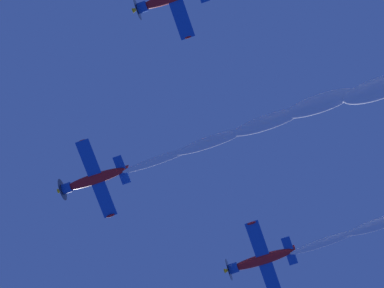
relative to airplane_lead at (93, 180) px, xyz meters
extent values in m
ellipsoid|color=red|center=(-0.04, -0.27, -0.01)|extent=(2.33, 7.28, 1.25)
cylinder|color=#194CB2|center=(0.48, 2.99, 0.06)|extent=(1.30, 1.16, 1.18)
cone|color=yellow|center=(0.59, 3.68, 0.07)|extent=(0.66, 0.84, 0.56)
cylinder|color=#3F3F47|center=(0.56, 3.52, 0.07)|extent=(2.53, 0.47, 2.54)
cube|color=#194CB2|center=(-0.08, -0.48, -0.20)|extent=(9.24, 2.94, 0.37)
ellipsoid|color=red|center=(-4.49, 0.23, -0.11)|extent=(0.42, 1.01, 0.29)
ellipsoid|color=red|center=(4.33, -1.18, -0.29)|extent=(0.42, 1.01, 0.29)
cube|color=#194CB2|center=(-0.54, -3.38, -0.03)|extent=(3.37, 1.48, 0.19)
cube|color=red|center=(-0.54, -3.46, 0.51)|extent=(0.34, 1.22, 1.22)
ellipsoid|color=#1E232D|center=(0.02, 0.04, 0.44)|extent=(1.02, 1.74, 0.74)
cylinder|color=#194CB2|center=(-17.46, -8.89, -0.27)|extent=(1.28, 1.18, 1.17)
cone|color=yellow|center=(-17.34, -8.20, -0.25)|extent=(0.65, 0.85, 0.56)
cylinder|color=#3F3F47|center=(-17.37, -8.36, -0.25)|extent=(2.48, 0.51, 2.50)
ellipsoid|color=red|center=(-13.60, -13.06, -0.56)|extent=(0.41, 1.01, 0.29)
ellipsoid|color=red|center=(11.65, -16.88, -1.93)|extent=(2.32, 7.29, 1.33)
cylinder|color=#194CB2|center=(12.17, -13.63, -1.81)|extent=(1.28, 1.18, 1.18)
cone|color=yellow|center=(12.28, -12.94, -1.79)|extent=(0.65, 0.85, 0.57)
cylinder|color=#3F3F47|center=(12.26, -13.10, -1.80)|extent=(2.49, 0.51, 2.53)
cube|color=#194CB2|center=(11.62, -17.09, -2.11)|extent=(9.24, 2.94, 0.32)
ellipsoid|color=red|center=(7.21, -16.38, -2.17)|extent=(0.41, 1.01, 0.30)
cube|color=#194CB2|center=(11.16, -19.99, -1.98)|extent=(3.37, 1.48, 0.18)
cube|color=red|center=(11.13, -20.08, -1.44)|extent=(0.33, 1.24, 1.23)
ellipsoid|color=#1E232D|center=(11.70, -16.57, -1.47)|extent=(1.01, 1.75, 0.76)
ellipsoid|color=white|center=(-1.05, -7.46, -0.44)|extent=(2.18, 8.16, 1.23)
ellipsoid|color=white|center=(-2.15, -13.52, -0.71)|extent=(2.53, 8.23, 1.59)
ellipsoid|color=white|center=(-3.24, -19.95, -0.78)|extent=(2.89, 8.31, 1.95)
ellipsoid|color=white|center=(-4.32, -25.69, -0.91)|extent=(3.25, 8.38, 2.30)
ellipsoid|color=white|center=(-4.94, -31.99, -1.47)|extent=(3.60, 8.45, 2.66)
ellipsoid|color=white|center=(10.73, -23.96, -2.18)|extent=(2.18, 8.16, 1.23)
ellipsoid|color=white|center=(9.42, -30.37, -2.61)|extent=(2.53, 8.23, 1.59)
camera|label=1|loc=(-21.35, -14.83, -83.97)|focal=74.31mm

